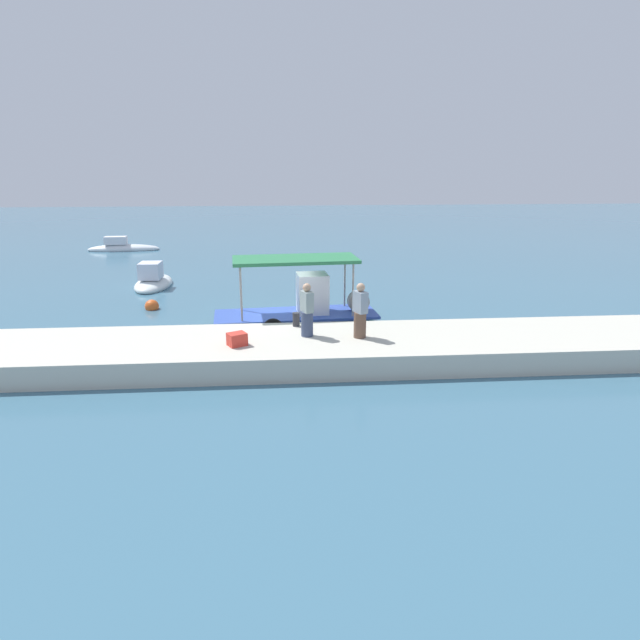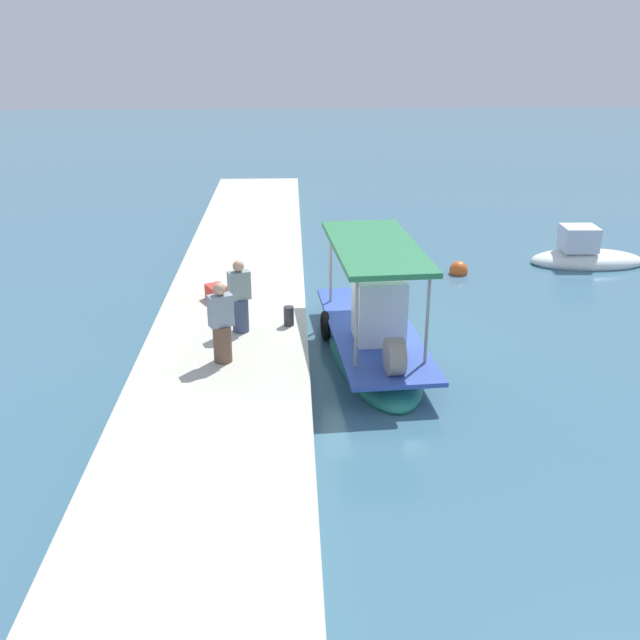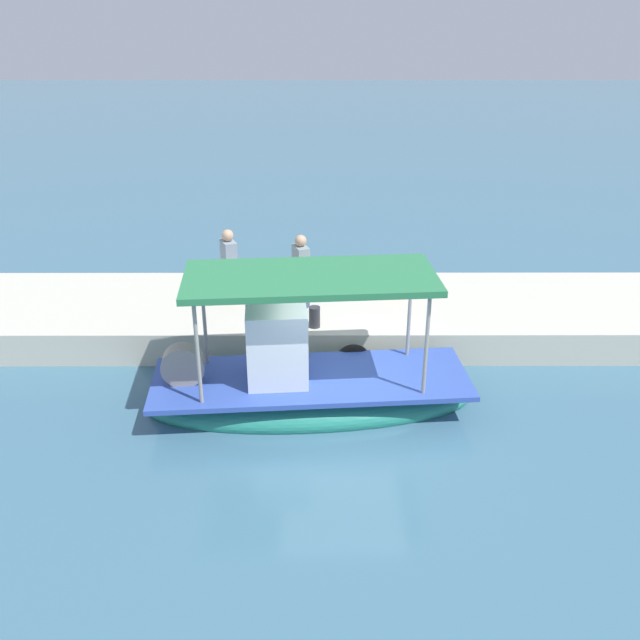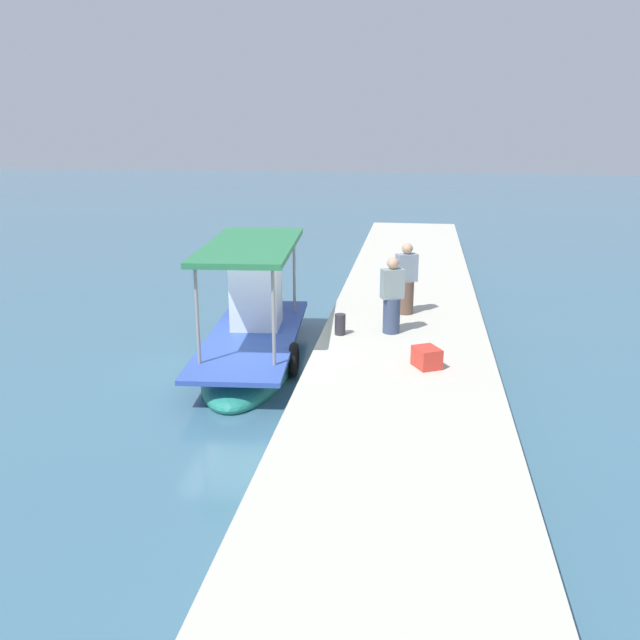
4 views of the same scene
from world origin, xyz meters
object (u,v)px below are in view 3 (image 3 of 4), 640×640
at_px(fisherman_near_bollard, 301,275).
at_px(cargo_crate, 392,285).
at_px(fisherman_by_crate, 230,270).
at_px(mooring_bollard, 315,317).
at_px(main_fishing_boat, 305,384).

bearing_deg(fisherman_near_bollard, cargo_crate, -160.26).
relative_size(fisherman_near_bollard, fisherman_by_crate, 0.98).
bearing_deg(cargo_crate, mooring_bollard, 45.55).
bearing_deg(main_fishing_boat, cargo_crate, -117.42).
bearing_deg(cargo_crate, fisherman_by_crate, 7.49).
height_order(fisherman_by_crate, mooring_bollard, fisherman_by_crate).
relative_size(main_fishing_boat, mooring_bollard, 13.73).
xyz_separation_m(main_fishing_boat, fisherman_near_bollard, (0.14, -3.10, 1.04)).
relative_size(fisherman_by_crate, cargo_crate, 3.30).
relative_size(mooring_bollard, cargo_crate, 0.88).
height_order(main_fishing_boat, fisherman_by_crate, main_fishing_boat).
xyz_separation_m(mooring_bollard, cargo_crate, (-1.84, -1.88, -0.04)).
bearing_deg(main_fishing_boat, mooring_bollard, -94.74).
relative_size(fisherman_by_crate, mooring_bollard, 3.76).
relative_size(main_fishing_boat, cargo_crate, 12.07).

